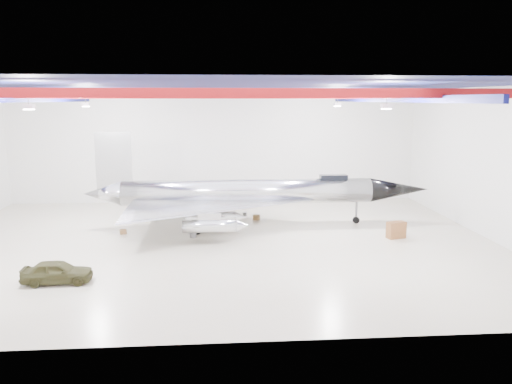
{
  "coord_description": "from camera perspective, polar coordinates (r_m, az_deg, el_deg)",
  "views": [
    {
      "loc": [
        0.32,
        -34.48,
        10.07
      ],
      "look_at": [
        3.07,
        2.0,
        3.29
      ],
      "focal_mm": 35.0,
      "sensor_mm": 36.0,
      "label": 1
    }
  ],
  "objects": [
    {
      "name": "jet_aircraft",
      "position": [
        40.13,
        -1.03,
        -0.37
      ],
      "size": [
        27.9,
        15.95,
        7.62
      ],
      "rotation": [
        0.0,
        0.0,
        0.0
      ],
      "color": "silver",
      "rests_on": "floor"
    },
    {
      "name": "oil_barrel",
      "position": [
        40.66,
        -2.38,
        -3.56
      ],
      "size": [
        0.67,
        0.61,
        0.39
      ],
      "primitive_type": "cube",
      "rotation": [
        0.0,
        0.0,
        0.36
      ],
      "color": "olive",
      "rests_on": "floor"
    },
    {
      "name": "wall_right",
      "position": [
        39.96,
        25.27,
        2.93
      ],
      "size": [
        0.0,
        30.0,
        30.0
      ],
      "primitive_type": "plane",
      "rotation": [
        1.57,
        0.0,
        -1.57
      ],
      "color": "silver",
      "rests_on": "floor"
    },
    {
      "name": "ceiling",
      "position": [
        34.5,
        -4.95,
        12.01
      ],
      "size": [
        40.0,
        40.0,
        0.0
      ],
      "primitive_type": "plane",
      "rotation": [
        3.14,
        0.0,
        0.0
      ],
      "color": "#0A0F38",
      "rests_on": "wall_back"
    },
    {
      "name": "crate_small",
      "position": [
        43.53,
        -11.31,
        -2.9
      ],
      "size": [
        0.42,
        0.35,
        0.27
      ],
      "primitive_type": "cube",
      "rotation": [
        0.0,
        0.0,
        0.14
      ],
      "color": "#59595B",
      "rests_on": "floor"
    },
    {
      "name": "parts_bin",
      "position": [
        42.5,
        0.05,
        -2.91
      ],
      "size": [
        0.65,
        0.56,
        0.41
      ],
      "primitive_type": "cube",
      "rotation": [
        0.0,
        0.0,
        -0.16
      ],
      "color": "olive",
      "rests_on": "floor"
    },
    {
      "name": "crate_ply",
      "position": [
        39.4,
        -14.95,
        -4.41
      ],
      "size": [
        0.59,
        0.52,
        0.34
      ],
      "primitive_type": "cube",
      "rotation": [
        0.0,
        0.0,
        0.3
      ],
      "color": "olive",
      "rests_on": "floor"
    },
    {
      "name": "ceiling_structure",
      "position": [
        34.48,
        -4.93,
        10.89
      ],
      "size": [
        39.5,
        29.5,
        1.08
      ],
      "color": "maroon",
      "rests_on": "ceiling"
    },
    {
      "name": "engine_drum",
      "position": [
        37.38,
        -7.19,
        -4.88
      ],
      "size": [
        0.59,
        0.59,
        0.42
      ],
      "primitive_type": "cylinder",
      "rotation": [
        0.0,
        0.0,
        -0.34
      ],
      "color": "#59595B",
      "rests_on": "floor"
    },
    {
      "name": "wall_back",
      "position": [
        49.69,
        -4.68,
        5.19
      ],
      "size": [
        40.0,
        0.0,
        40.0
      ],
      "primitive_type": "plane",
      "rotation": [
        1.57,
        0.0,
        0.0
      ],
      "color": "silver",
      "rests_on": "floor"
    },
    {
      "name": "spares_box",
      "position": [
        43.95,
        -1.31,
        -2.54
      ],
      "size": [
        0.43,
        0.43,
        0.31
      ],
      "primitive_type": "cylinder",
      "rotation": [
        0.0,
        0.0,
        -0.29
      ],
      "color": "#59595B",
      "rests_on": "floor"
    },
    {
      "name": "floor",
      "position": [
        35.92,
        -4.67,
        -5.81
      ],
      "size": [
        40.0,
        40.0,
        0.0
      ],
      "primitive_type": "plane",
      "color": "beige",
      "rests_on": "ground"
    },
    {
      "name": "jeep",
      "position": [
        30.18,
        -21.78,
        -8.47
      ],
      "size": [
        3.87,
        1.7,
        1.3
      ],
      "primitive_type": "imported",
      "rotation": [
        0.0,
        0.0,
        1.62
      ],
      "color": "#38371C",
      "rests_on": "floor"
    },
    {
      "name": "desk",
      "position": [
        38.27,
        15.72,
        -4.19
      ],
      "size": [
        1.48,
        1.01,
        1.24
      ],
      "primitive_type": "cube",
      "rotation": [
        0.0,
        0.0,
        0.27
      ],
      "color": "brown",
      "rests_on": "floor"
    }
  ]
}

